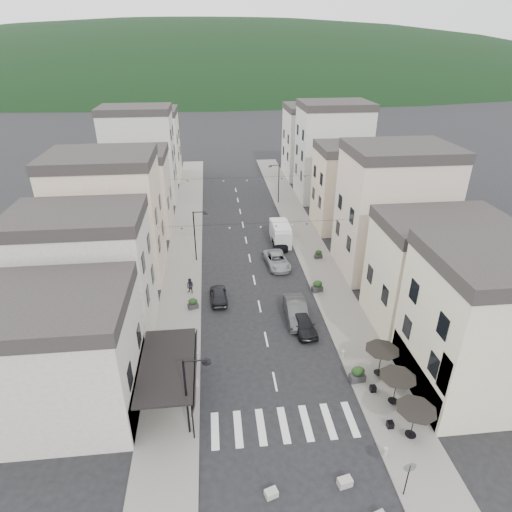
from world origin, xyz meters
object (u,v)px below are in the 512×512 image
(parked_car_c, at_px, (277,260))
(pedestrian_a, at_px, (163,354))
(pedestrian_b, at_px, (190,286))
(parked_car_e, at_px, (219,295))
(parked_car_b, at_px, (296,311))
(parked_car_a, at_px, (303,324))
(delivery_van, at_px, (280,233))
(parked_car_d, at_px, (280,242))

(parked_car_c, relative_size, pedestrian_a, 2.62)
(parked_car_c, relative_size, pedestrian_b, 3.06)
(parked_car_c, relative_size, parked_car_e, 1.28)
(parked_car_e, relative_size, pedestrian_a, 2.04)
(parked_car_c, distance_m, pedestrian_b, 10.59)
(parked_car_e, bearing_deg, pedestrian_a, 60.14)
(parked_car_b, height_order, parked_car_c, parked_car_b)
(pedestrian_a, bearing_deg, parked_car_e, 32.25)
(pedestrian_b, bearing_deg, parked_car_a, -1.59)
(parked_car_a, distance_m, delivery_van, 18.22)
(parked_car_e, bearing_deg, pedestrian_b, -31.17)
(delivery_van, relative_size, pedestrian_b, 3.23)
(parked_car_e, bearing_deg, parked_car_b, 149.03)
(parked_car_c, distance_m, parked_car_d, 5.05)
(delivery_van, bearing_deg, parked_car_a, -92.22)
(pedestrian_b, bearing_deg, parked_car_d, 77.23)
(parked_car_d, xyz_separation_m, pedestrian_b, (-10.44, -9.88, 0.29))
(parked_car_a, bearing_deg, parked_car_d, 81.94)
(parked_car_b, xyz_separation_m, parked_car_d, (0.86, 15.11, -0.20))
(parked_car_c, distance_m, parked_car_e, 9.24)
(parked_car_e, bearing_deg, parked_car_d, -126.46)
(parked_car_a, height_order, pedestrian_a, pedestrian_a)
(delivery_van, height_order, pedestrian_a, delivery_van)
(parked_car_d, bearing_deg, parked_car_b, -89.33)
(parked_car_c, xyz_separation_m, delivery_van, (1.38, 6.23, 0.54))
(parked_car_c, bearing_deg, delivery_van, 71.47)
(parked_car_c, bearing_deg, parked_car_a, -93.63)
(parked_car_d, bearing_deg, delivery_van, 81.04)
(parked_car_a, xyz_separation_m, parked_car_e, (-7.13, 5.50, -0.04))
(pedestrian_a, bearing_deg, pedestrian_b, 49.96)
(parked_car_e, relative_size, delivery_van, 0.74)
(delivery_van, bearing_deg, parked_car_e, -121.71)
(parked_car_d, height_order, pedestrian_a, pedestrian_a)
(parked_car_b, relative_size, delivery_van, 0.97)
(parked_car_c, height_order, parked_car_d, parked_car_c)
(parked_car_d, distance_m, pedestrian_a, 23.42)
(parked_car_c, xyz_separation_m, pedestrian_b, (-9.36, -4.95, 0.24))
(parked_car_e, xyz_separation_m, pedestrian_a, (-4.48, -8.62, 0.41))
(parked_car_a, relative_size, delivery_van, 0.79)
(parked_car_c, xyz_separation_m, pedestrian_a, (-11.10, -15.08, 0.38))
(parked_car_a, height_order, parked_car_e, parked_car_a)
(parked_car_e, height_order, pedestrian_b, pedestrian_b)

